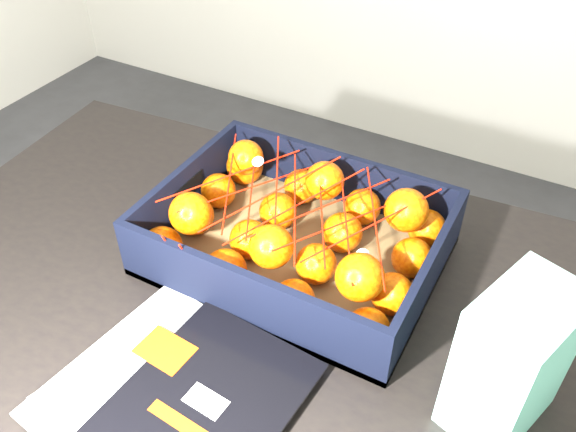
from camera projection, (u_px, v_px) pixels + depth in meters
The scene contains 6 objects.
table at pixel (247, 338), 0.99m from camera, with size 1.26×0.89×0.75m.
magazine_stack at pixel (171, 392), 0.78m from camera, with size 0.33×0.33×0.02m.
produce_crate at pixel (297, 243), 0.97m from camera, with size 0.45×0.33×0.11m.
clementine_heap at pixel (297, 230), 0.95m from camera, with size 0.42×0.31×0.12m.
mesh_net at pixel (291, 205), 0.92m from camera, with size 0.37×0.29×0.10m.
retail_carton at pixel (512, 361), 0.71m from camera, with size 0.09×0.14×0.21m, color white.
Camera 1 is at (0.63, -0.44, 1.44)m, focal length 37.42 mm.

